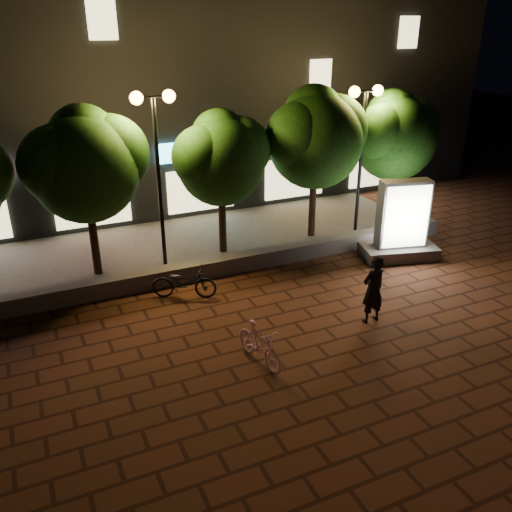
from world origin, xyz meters
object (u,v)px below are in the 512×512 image
tree_left (85,161)px  street_lamp_left (156,136)px  tree_right (316,135)px  scooter_parked (184,282)px  tree_mid (221,155)px  ad_kiosk (401,227)px  scooter_pink (260,344)px  rider (373,289)px  tree_far_right (395,133)px  street_lamp_right (364,122)px

tree_left → street_lamp_left: size_ratio=0.94×
tree_right → scooter_parked: (-5.42, -2.46, -3.10)m
tree_left → tree_right: (7.30, 0.00, 0.12)m
tree_mid → ad_kiosk: tree_mid is taller
tree_right → ad_kiosk: bearing=-58.6°
tree_right → scooter_parked: bearing=-155.6°
tree_mid → scooter_parked: 4.25m
tree_left → scooter_pink: tree_left is taller
tree_right → street_lamp_left: 5.38m
tree_mid → rider: tree_mid is taller
tree_far_right → ad_kiosk: bearing=-119.9°
street_lamp_left → street_lamp_right: 7.00m
tree_mid → street_lamp_left: (-2.05, -0.26, 0.81)m
tree_left → tree_mid: (4.00, -0.00, -0.23)m
tree_right → street_lamp_right: (1.64, -0.26, 0.33)m
tree_left → ad_kiosk: (8.95, -2.70, -2.42)m
rider → scooter_parked: rider is taller
street_lamp_left → ad_kiosk: size_ratio=2.02×
tree_right → ad_kiosk: (1.65, -2.70, -2.54)m
tree_far_right → rider: tree_far_right is taller
tree_far_right → scooter_pink: size_ratio=3.04×
scooter_pink → tree_left: bearing=101.2°
tree_mid → tree_far_right: bearing=0.0°
tree_far_right → rider: bearing=-129.9°
scooter_pink → scooter_parked: (-0.60, 3.62, -0.01)m
tree_left → rider: (5.79, -5.62, -2.54)m
tree_right → street_lamp_right: 1.70m
tree_left → ad_kiosk: size_ratio=1.91×
street_lamp_right → rider: (-3.16, -5.36, -2.99)m
tree_right → scooter_pink: 8.36m
street_lamp_left → scooter_pink: bearing=-84.8°
scooter_pink → tree_right: bearing=40.6°
street_lamp_left → rider: bearing=-54.4°
tree_left → tree_far_right: 10.50m
street_lamp_left → scooter_pink: size_ratio=3.30×
street_lamp_left → tree_right: bearing=2.8°
scooter_pink → rider: bearing=-3.1°
tree_far_right → tree_mid: bearing=-180.0°
street_lamp_left → scooter_pink: 6.84m
tree_mid → tree_far_right: (6.50, 0.00, 0.15)m
ad_kiosk → scooter_parked: (-7.07, 0.24, -0.56)m
tree_right → scooter_pink: bearing=-128.4°
tree_far_right → rider: 7.74m
rider → street_lamp_left: bearing=-59.7°
rider → scooter_parked: (-3.91, 3.16, -0.44)m
rider → scooter_parked: size_ratio=1.02×
ad_kiosk → scooter_pink: bearing=-152.4°
ad_kiosk → street_lamp_left: bearing=160.8°
street_lamp_right → rider: bearing=-120.5°
tree_right → rider: tree_right is taller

